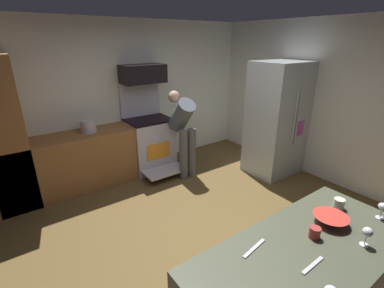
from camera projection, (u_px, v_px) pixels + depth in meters
name	position (u px, v px, depth m)	size (l,w,h in m)	color
ground_plane	(204.00, 228.00, 3.50)	(5.20, 4.80, 0.02)	brown
wall_back	(124.00, 98.00, 4.80)	(5.20, 0.12, 2.60)	silver
wall_right	(328.00, 103.00, 4.41)	(0.12, 4.80, 2.60)	silver
lower_cabinet_run	(84.00, 160.00, 4.35)	(2.40, 0.60, 0.90)	brown
cabinet_column	(0.00, 137.00, 3.59)	(0.60, 0.60, 2.10)	brown
oven_range	(150.00, 142.00, 4.95)	(0.76, 1.03, 1.56)	#BCB6C7
microwave	(143.00, 74.00, 4.59)	(0.74, 0.38, 0.31)	black
refrigerator	(277.00, 119.00, 4.69)	(0.90, 0.74, 1.94)	#B6C0C2
person_cook	(183.00, 128.00, 4.57)	(0.31, 0.61, 1.46)	#545454
mixing_bowl_large	(330.00, 219.00, 2.14)	(0.27, 0.27, 0.07)	red
wine_glass_near	(367.00, 233.00, 1.88)	(0.07, 0.07, 0.15)	silver
wine_glass_mid	(383.00, 207.00, 2.18)	(0.07, 0.07, 0.14)	silver
mug_coffee	(339.00, 204.00, 2.33)	(0.09, 0.09, 0.09)	beige
mug_tea	(315.00, 233.00, 1.98)	(0.08, 0.08, 0.09)	#9F342E
knife_chef	(254.00, 248.00, 1.89)	(0.25, 0.02, 0.01)	#B7BABF
knife_paring	(313.00, 265.00, 1.75)	(0.23, 0.02, 0.01)	#B7BABF
stock_pot	(88.00, 126.00, 4.23)	(0.24, 0.24, 0.19)	#BBB3BF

